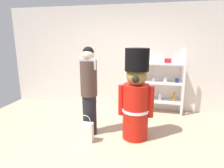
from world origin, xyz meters
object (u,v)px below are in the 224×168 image
Objects in this scene: shopping_bag at (85,132)px; person_shopper at (89,89)px; teddy_bear_guard at (136,97)px; merchandise_shelf at (153,81)px.

person_shopper is at bearing 93.27° from shopping_bag.
merchandise_shelf is at bearing 78.49° from teddy_bear_guard.
person_shopper reaches higher than shopping_bag.
teddy_bear_guard is at bearing -101.51° from merchandise_shelf.
teddy_bear_guard is 1.09m from shopping_bag.
person_shopper is at bearing -178.25° from teddy_bear_guard.
person_shopper is 0.76m from shopping_bag.
merchandise_shelf is 1.85m from person_shopper.
merchandise_shelf is 0.95× the size of teddy_bear_guard.
teddy_bear_guard is 3.27× the size of shopping_bag.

